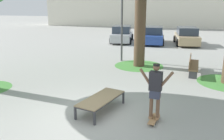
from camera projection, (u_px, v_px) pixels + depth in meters
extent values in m
plane|color=#999993|center=(88.00, 118.00, 7.43)|extent=(120.00, 120.00, 0.00)
cube|color=#38383D|center=(106.00, 95.00, 8.84)|extent=(0.07, 0.07, 0.38)
cube|color=#38383D|center=(123.00, 98.00, 8.51)|extent=(0.07, 0.07, 0.38)
cube|color=#38383D|center=(75.00, 114.00, 7.30)|extent=(0.07, 0.07, 0.38)
cube|color=#38383D|center=(95.00, 119.00, 6.97)|extent=(0.07, 0.07, 0.38)
cylinder|color=#38383D|center=(92.00, 97.00, 8.02)|extent=(0.57, 1.84, 0.05)
cylinder|color=#38383D|center=(110.00, 101.00, 7.68)|extent=(0.57, 1.84, 0.05)
cylinder|color=#38383D|center=(115.00, 91.00, 8.62)|extent=(0.74, 0.26, 0.05)
cylinder|color=#38383D|center=(84.00, 110.00, 7.08)|extent=(0.74, 0.26, 0.05)
cube|color=#847051|center=(101.00, 98.00, 7.84)|extent=(1.25, 2.04, 0.03)
cube|color=#9E754C|center=(154.00, 119.00, 7.21)|extent=(0.33, 0.82, 0.02)
cylinder|color=silver|center=(153.00, 116.00, 7.50)|extent=(0.04, 0.06, 0.06)
cylinder|color=silver|center=(158.00, 117.00, 7.45)|extent=(0.04, 0.06, 0.06)
cylinder|color=silver|center=(149.00, 124.00, 7.01)|extent=(0.04, 0.06, 0.06)
cylinder|color=silver|center=(154.00, 125.00, 6.95)|extent=(0.04, 0.06, 0.06)
cylinder|color=brown|center=(151.00, 105.00, 7.14)|extent=(0.11, 0.11, 0.82)
cube|color=#99704C|center=(151.00, 116.00, 7.28)|extent=(0.14, 0.25, 0.07)
cylinder|color=brown|center=(158.00, 106.00, 7.06)|extent=(0.11, 0.11, 0.82)
cube|color=#99704C|center=(158.00, 117.00, 7.21)|extent=(0.14, 0.25, 0.07)
cube|color=#33384C|center=(155.00, 94.00, 7.00)|extent=(0.33, 0.25, 0.24)
cube|color=#232328|center=(156.00, 81.00, 6.90)|extent=(0.39, 0.27, 0.56)
cylinder|color=brown|center=(146.00, 77.00, 6.99)|extent=(0.41, 0.14, 0.52)
cylinder|color=brown|center=(166.00, 80.00, 6.76)|extent=(0.41, 0.14, 0.52)
sphere|color=brown|center=(156.00, 67.00, 6.79)|extent=(0.20, 0.20, 0.20)
cylinder|color=black|center=(157.00, 65.00, 6.77)|extent=(0.19, 0.19, 0.05)
cylinder|color=brown|center=(140.00, 27.00, 13.20)|extent=(0.62, 0.62, 4.43)
cylinder|color=#47893D|center=(139.00, 66.00, 13.78)|extent=(2.78, 2.78, 0.01)
cube|color=#B7BABF|center=(122.00, 36.00, 22.39)|extent=(2.10, 4.35, 0.70)
cube|color=#2D3847|center=(122.00, 29.00, 22.07)|extent=(1.76, 2.24, 0.64)
cylinder|color=black|center=(115.00, 37.00, 23.81)|extent=(0.28, 0.62, 0.60)
cylinder|color=black|center=(132.00, 37.00, 23.57)|extent=(0.28, 0.62, 0.60)
cylinder|color=black|center=(111.00, 40.00, 21.32)|extent=(0.28, 0.62, 0.60)
cylinder|color=black|center=(130.00, 41.00, 21.09)|extent=(0.28, 0.62, 0.60)
cube|color=#28479E|center=(153.00, 38.00, 21.55)|extent=(1.91, 4.28, 0.70)
cube|color=#2D3847|center=(153.00, 30.00, 21.23)|extent=(1.66, 2.18, 0.64)
cylinder|color=black|center=(144.00, 38.00, 22.99)|extent=(0.25, 0.61, 0.60)
cylinder|color=black|center=(162.00, 38.00, 22.68)|extent=(0.25, 0.61, 0.60)
cylinder|color=black|center=(142.00, 42.00, 20.53)|extent=(0.25, 0.61, 0.60)
cylinder|color=black|center=(163.00, 42.00, 20.22)|extent=(0.25, 0.61, 0.60)
cube|color=tan|center=(186.00, 39.00, 20.97)|extent=(2.05, 4.33, 0.70)
cube|color=#2D3847|center=(187.00, 31.00, 20.65)|extent=(1.73, 2.22, 0.64)
cylinder|color=black|center=(175.00, 39.00, 22.39)|extent=(0.27, 0.62, 0.60)
cylinder|color=black|center=(194.00, 39.00, 22.14)|extent=(0.27, 0.62, 0.60)
cylinder|color=black|center=(178.00, 43.00, 19.91)|extent=(0.27, 0.62, 0.60)
cylinder|color=black|center=(199.00, 43.00, 19.66)|extent=(0.27, 0.62, 0.60)
cube|color=brown|center=(194.00, 65.00, 12.16)|extent=(0.68, 2.43, 0.06)
cube|color=brown|center=(190.00, 61.00, 12.17)|extent=(0.28, 2.39, 0.36)
cube|color=#424247|center=(194.00, 65.00, 13.10)|extent=(0.38, 0.12, 0.40)
cube|color=#424247|center=(193.00, 74.00, 11.35)|extent=(0.38, 0.12, 0.40)
cylinder|color=#4C4C51|center=(122.00, 16.00, 14.31)|extent=(0.12, 0.12, 5.50)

